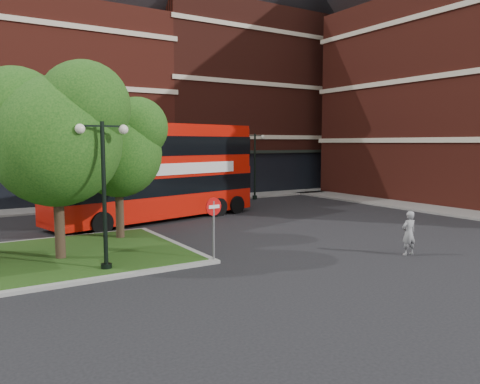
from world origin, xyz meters
TOP-DOWN VIEW (x-y plane):
  - ground at (0.00, 0.00)m, footprint 120.00×120.00m
  - pavement_far at (0.00, 16.50)m, footprint 44.00×3.00m
  - pavement_side at (16.50, 2.00)m, footprint 3.00×28.00m
  - terrace_far_right at (14.00, 24.00)m, footprint 18.00×12.00m
  - traffic_island at (-8.00, 3.00)m, footprint 12.60×7.60m
  - tree_island_west at (-6.60, 2.58)m, footprint 5.40×4.71m
  - tree_island_east at (-3.58, 5.06)m, footprint 4.46×3.90m
  - lamp_island at (-5.50, 0.20)m, footprint 1.72×0.36m
  - lamp_far_left at (2.00, 14.50)m, footprint 1.72×0.36m
  - lamp_far_right at (10.00, 14.50)m, footprint 1.72×0.36m
  - bus at (-0.03, 9.36)m, footprint 12.62×5.65m
  - woman at (5.11, -3.50)m, footprint 0.68×0.50m
  - car_silver at (-1.44, 14.50)m, footprint 4.84×2.47m
  - car_white at (5.73, 14.50)m, footprint 3.80×1.55m
  - no_entry_sign at (-1.80, -0.50)m, footprint 0.65×0.13m

SIDE VIEW (x-z plane):
  - ground at x=0.00m, z-range 0.00..0.00m
  - pavement_far at x=0.00m, z-range 0.00..0.12m
  - pavement_side at x=16.50m, z-range 0.00..0.12m
  - traffic_island at x=-8.00m, z-range -0.01..0.14m
  - car_white at x=5.73m, z-range 0.00..1.23m
  - car_silver at x=-1.44m, z-range 0.00..1.58m
  - woman at x=5.11m, z-range 0.00..1.71m
  - no_entry_sign at x=-1.80m, z-range 0.50..2.86m
  - lamp_island at x=-5.50m, z-range 0.33..5.33m
  - lamp_far_left at x=2.00m, z-range 0.33..5.33m
  - lamp_far_right at x=10.00m, z-range 0.33..5.33m
  - bus at x=-0.03m, z-range 0.73..5.43m
  - tree_island_east at x=-3.58m, z-range 1.10..7.39m
  - tree_island_west at x=-6.60m, z-range 1.19..8.40m
  - terrace_far_right at x=14.00m, z-range 0.00..16.00m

